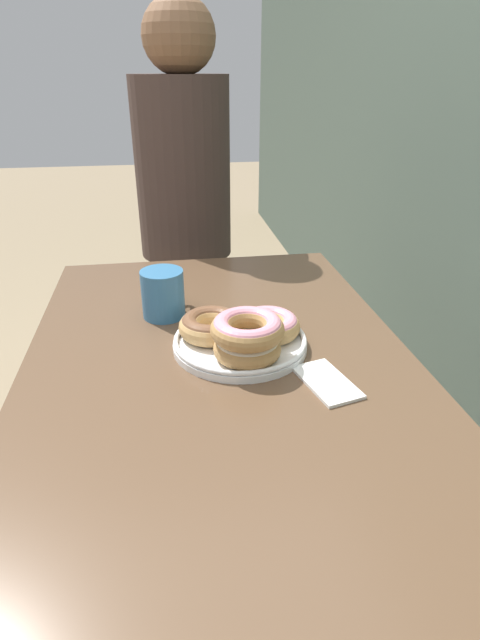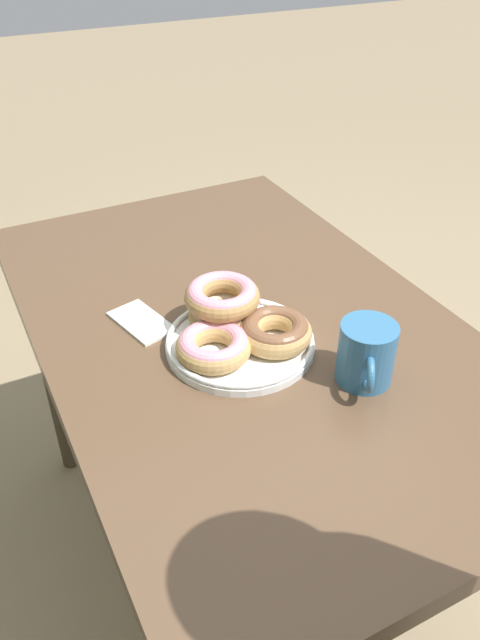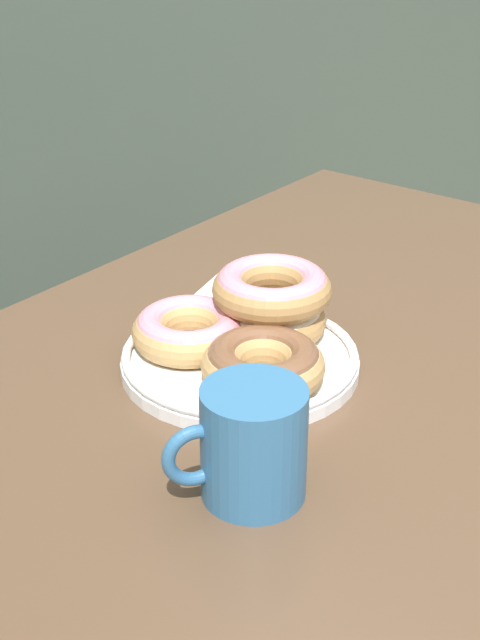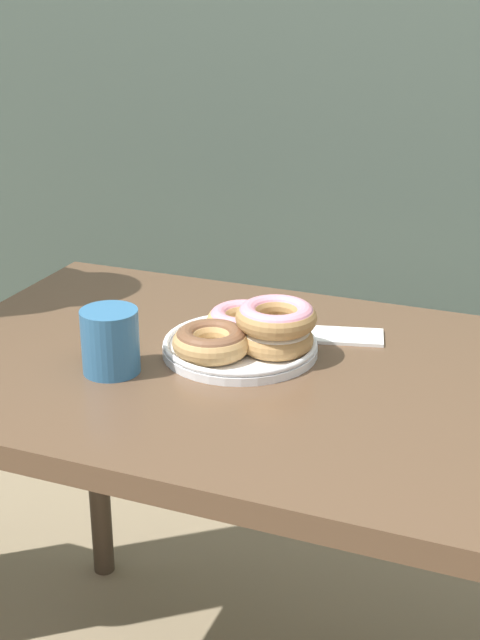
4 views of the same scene
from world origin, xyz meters
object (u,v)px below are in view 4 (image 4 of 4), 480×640
(coffee_mug, at_px, (110,340))
(napkin, at_px, (346,336))
(dining_table, at_px, (270,416))
(donut_plate, at_px, (248,333))

(coffee_mug, relative_size, napkin, 0.82)
(napkin, bearing_deg, coffee_mug, -139.18)
(dining_table, xyz_separation_m, napkin, (0.08, 0.17, 0.09))
(dining_table, height_order, donut_plate, donut_plate)
(dining_table, distance_m, napkin, 0.21)
(coffee_mug, xyz_separation_m, napkin, (0.32, 0.27, -0.05))
(donut_plate, bearing_deg, dining_table, -38.58)
(coffee_mug, bearing_deg, napkin, 40.82)
(dining_table, xyz_separation_m, donut_plate, (-0.06, 0.05, 0.12))
(donut_plate, bearing_deg, coffee_mug, -141.40)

